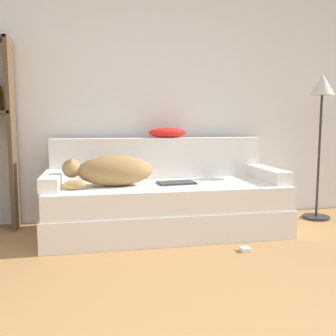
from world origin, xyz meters
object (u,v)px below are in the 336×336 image
laptop (176,183)px  floor_lamp (321,105)px  couch (166,208)px  dog (111,171)px  power_adapter (245,249)px  throw_pillow (168,133)px

laptop → floor_lamp: 1.70m
couch → floor_lamp: size_ratio=1.44×
couch → laptop: (0.09, -0.04, 0.24)m
dog → power_adapter: (0.99, -0.58, -0.56)m
dog → power_adapter: size_ratio=10.24×
floor_lamp → power_adapter: (-1.12, -0.79, -1.14)m
throw_pillow → laptop: bearing=-90.8°
laptop → floor_lamp: size_ratio=0.23×
couch → power_adapter: size_ratio=28.28×
dog → throw_pillow: throw_pillow is taller
dog → throw_pillow: 0.79m
throw_pillow → dog: bearing=-142.9°
floor_lamp → power_adapter: bearing=-144.6°
dog → floor_lamp: floor_lamp is taller
dog → throw_pillow: size_ratio=1.99×
throw_pillow → power_adapter: bearing=-68.1°
couch → power_adapter: (0.50, -0.62, -0.20)m
couch → floor_lamp: (1.62, 0.17, 0.94)m
throw_pillow → floor_lamp: floor_lamp is taller
laptop → power_adapter: bearing=-61.2°
dog → laptop: (0.57, 0.01, -0.12)m
power_adapter → couch: bearing=128.8°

